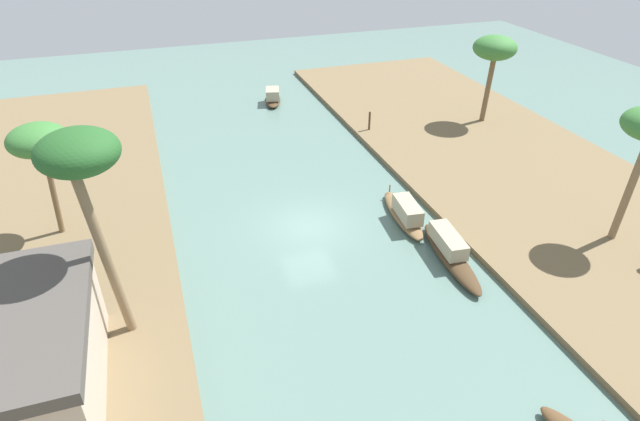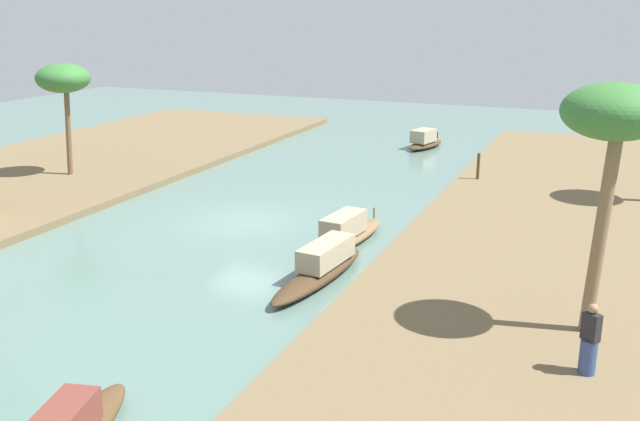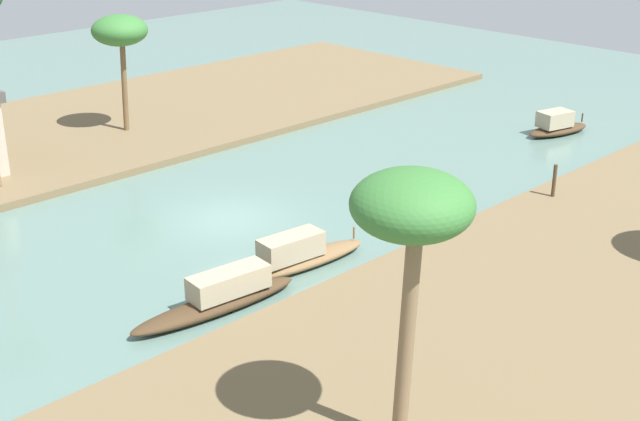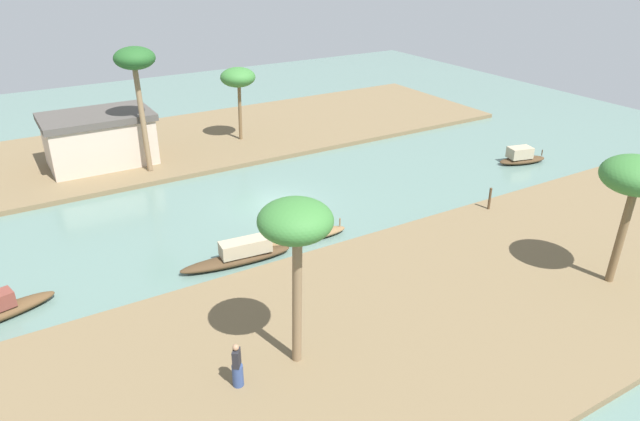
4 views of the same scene
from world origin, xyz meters
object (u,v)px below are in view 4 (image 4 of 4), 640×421
Objects in this scene: sampan_open_hull at (300,233)px; person_on_near_bank at (237,368)px; palm_tree_left_near at (296,226)px; riverside_building at (99,138)px; palm_tree_right_tall at (135,63)px; palm_tree_right_short at (238,78)px; sampan_downstream_large at (240,255)px; palm_tree_left_far at (636,178)px; sampan_upstream_small at (521,157)px; mooring_post at (490,199)px.

sampan_open_hull is 10.84m from person_on_near_bank.
palm_tree_left_near is at bearing -52.93° from person_on_near_bank.
palm_tree_left_near is at bearing -86.48° from riverside_building.
palm_tree_right_short is at bearing 18.36° from palm_tree_right_tall.
sampan_open_hull is at bearing 13.12° from sampan_downstream_large.
palm_tree_right_tall is (3.23, 21.30, 6.03)m from person_on_near_bank.
palm_tree_right_tall reaches higher than sampan_downstream_large.
riverside_building is (-15.44, 26.37, -3.11)m from palm_tree_left_far.
sampan_downstream_large is (-21.64, -2.44, -0.00)m from sampan_upstream_small.
sampan_open_hull is at bearing 60.23° from palm_tree_left_near.
sampan_upstream_small is at bearing -43.41° from palm_tree_right_short.
person_on_near_bank is 0.29× the size of palm_tree_left_far.
palm_tree_right_tall is (-3.77, 13.04, 6.57)m from sampan_open_hull.
palm_tree_right_tall is (-14.16, 15.63, 6.10)m from mooring_post.
person_on_near_bank is at bearing -91.96° from riverside_building.
palm_tree_left_near reaches higher than riverside_building.
palm_tree_right_short reaches higher than riverside_building.
palm_tree_left_near is at bearing -141.76° from sampan_upstream_small.
palm_tree_left_far is 0.83× the size of riverside_building.
mooring_post is at bearing -47.78° from riverside_building.
palm_tree_left_far reaches higher than riverside_building.
palm_tree_right_short is (10.82, 23.82, 3.82)m from person_on_near_bank.
sampan_open_hull is 10.78m from palm_tree_left_near.
person_on_near_bank is 0.31× the size of palm_tree_right_short.
palm_tree_left_far is 27.17m from palm_tree_right_tall.
palm_tree_left_far is at bearing -77.95° from palm_tree_right_short.
sampan_downstream_large is 0.70× the size of palm_tree_right_tall.
palm_tree_left_near is at bearing 170.28° from palm_tree_left_far.
palm_tree_left_near is (-22.87, -10.21, 5.15)m from sampan_upstream_small.
mooring_post is 0.20× the size of palm_tree_left_near.
palm_tree_left_near reaches higher than person_on_near_bank.
palm_tree_right_tall reaches higher than sampan_upstream_small.
sampan_upstream_small is at bearing -29.26° from riverside_building.
sampan_open_hull reaches higher than sampan_upstream_small.
sampan_downstream_large is 9.40m from palm_tree_left_near.
palm_tree_left_near is at bearing -109.72° from palm_tree_right_short.
mooring_post is (-7.77, -4.58, 0.48)m from sampan_upstream_small.
palm_tree_right_short is at bearing 109.91° from mooring_post.
palm_tree_left_near is (-4.70, -8.22, 5.14)m from sampan_open_hull.
sampan_upstream_small is at bearing 30.48° from mooring_post.
person_on_near_bank is at bearing 171.75° from palm_tree_left_far.
sampan_open_hull is (-18.17, -1.98, 0.01)m from sampan_upstream_small.
sampan_downstream_large is at bearing -88.73° from palm_tree_right_tall.
sampan_upstream_small is 0.58× the size of palm_tree_left_near.
sampan_open_hull is 0.69× the size of riverside_building.
palm_tree_left_near is (-1.23, -7.77, 5.15)m from sampan_downstream_large.
palm_tree_left_far is at bearing -42.44° from sampan_open_hull.
palm_tree_right_tall is (0.93, 21.26, 1.43)m from palm_tree_left_near.
riverside_building is (-9.85, 0.18, -2.81)m from palm_tree_right_short.
palm_tree_right_tall is (-21.94, 11.06, 6.58)m from sampan_upstream_small.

